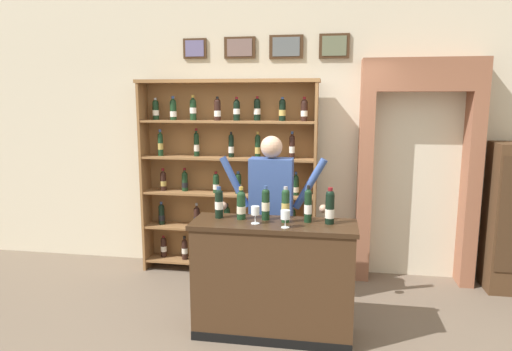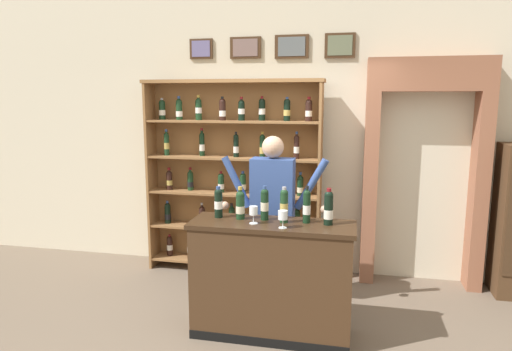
{
  "view_description": "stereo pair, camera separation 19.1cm",
  "coord_description": "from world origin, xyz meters",
  "px_view_note": "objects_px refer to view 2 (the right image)",
  "views": [
    {
      "loc": [
        0.65,
        -3.74,
        2.08
      ],
      "look_at": [
        -0.02,
        0.25,
        1.39
      ],
      "focal_mm": 31.83,
      "sensor_mm": 36.0,
      "label": 1
    },
    {
      "loc": [
        0.84,
        -3.71,
        2.08
      ],
      "look_at": [
        -0.02,
        0.25,
        1.39
      ],
      "focal_mm": 31.83,
      "sensor_mm": 36.0,
      "label": 2
    }
  ],
  "objects_px": {
    "tasting_bottle_riserva": "(240,204)",
    "tasting_bottle_vin_santo": "(307,206)",
    "wine_shelf": "(233,173)",
    "tasting_bottle_rosso": "(218,202)",
    "tasting_counter": "(272,279)",
    "tasting_bottle_bianco": "(265,204)",
    "wine_glass_left": "(283,216)",
    "shopkeeper": "(273,203)",
    "wine_glass_center": "(253,211)",
    "tasting_bottle_super_tuscan": "(284,205)",
    "tasting_bottle_brunello": "(329,208)"
  },
  "relations": [
    {
      "from": "tasting_counter",
      "to": "tasting_bottle_riserva",
      "type": "xyz_separation_m",
      "value": [
        -0.3,
        0.06,
        0.65
      ]
    },
    {
      "from": "tasting_bottle_brunello",
      "to": "tasting_bottle_riserva",
      "type": "bearing_deg",
      "value": 178.32
    },
    {
      "from": "tasting_counter",
      "to": "tasting_bottle_rosso",
      "type": "bearing_deg",
      "value": 171.58
    },
    {
      "from": "wine_shelf",
      "to": "tasting_bottle_rosso",
      "type": "bearing_deg",
      "value": -80.49
    },
    {
      "from": "wine_shelf",
      "to": "tasting_bottle_riserva",
      "type": "relative_size",
      "value": 7.89
    },
    {
      "from": "wine_glass_left",
      "to": "wine_glass_center",
      "type": "xyz_separation_m",
      "value": [
        -0.26,
        0.08,
        0.01
      ]
    },
    {
      "from": "tasting_bottle_rosso",
      "to": "tasting_bottle_vin_santo",
      "type": "distance_m",
      "value": 0.79
    },
    {
      "from": "shopkeeper",
      "to": "wine_glass_left",
      "type": "xyz_separation_m",
      "value": [
        0.21,
        -0.71,
        0.06
      ]
    },
    {
      "from": "wine_shelf",
      "to": "tasting_bottle_rosso",
      "type": "relative_size",
      "value": 8.12
    },
    {
      "from": "tasting_bottle_bianco",
      "to": "wine_glass_left",
      "type": "height_order",
      "value": "tasting_bottle_bianco"
    },
    {
      "from": "tasting_bottle_bianco",
      "to": "tasting_bottle_brunello",
      "type": "xyz_separation_m",
      "value": [
        0.55,
        -0.04,
        0.0
      ]
    },
    {
      "from": "tasting_counter",
      "to": "tasting_bottle_riserva",
      "type": "relative_size",
      "value": 4.89
    },
    {
      "from": "shopkeeper",
      "to": "tasting_bottle_riserva",
      "type": "bearing_deg",
      "value": -111.44
    },
    {
      "from": "tasting_bottle_rosso",
      "to": "wine_glass_center",
      "type": "relative_size",
      "value": 1.85
    },
    {
      "from": "tasting_bottle_rosso",
      "to": "wine_glass_left",
      "type": "relative_size",
      "value": 1.91
    },
    {
      "from": "tasting_bottle_vin_santo",
      "to": "wine_glass_left",
      "type": "relative_size",
      "value": 2.17
    },
    {
      "from": "tasting_bottle_brunello",
      "to": "wine_glass_left",
      "type": "relative_size",
      "value": 2.12
    },
    {
      "from": "tasting_bottle_riserva",
      "to": "wine_glass_left",
      "type": "distance_m",
      "value": 0.46
    },
    {
      "from": "tasting_counter",
      "to": "tasting_bottle_brunello",
      "type": "xyz_separation_m",
      "value": [
        0.47,
        0.04,
        0.66
      ]
    },
    {
      "from": "wine_shelf",
      "to": "tasting_bottle_brunello",
      "type": "xyz_separation_m",
      "value": [
        1.2,
        -1.37,
        -0.03
      ]
    },
    {
      "from": "tasting_bottle_vin_santo",
      "to": "wine_glass_left",
      "type": "height_order",
      "value": "tasting_bottle_vin_santo"
    },
    {
      "from": "wine_glass_center",
      "to": "tasting_counter",
      "type": "bearing_deg",
      "value": 22.98
    },
    {
      "from": "wine_shelf",
      "to": "tasting_bottle_brunello",
      "type": "relative_size",
      "value": 7.32
    },
    {
      "from": "tasting_bottle_rosso",
      "to": "tasting_bottle_riserva",
      "type": "xyz_separation_m",
      "value": [
        0.2,
        -0.01,
        -0.01
      ]
    },
    {
      "from": "tasting_bottle_super_tuscan",
      "to": "wine_glass_center",
      "type": "bearing_deg",
      "value": -159.66
    },
    {
      "from": "wine_shelf",
      "to": "shopkeeper",
      "type": "bearing_deg",
      "value": -53.29
    },
    {
      "from": "tasting_counter",
      "to": "tasting_bottle_bianco",
      "type": "distance_m",
      "value": 0.67
    },
    {
      "from": "tasting_bottle_brunello",
      "to": "wine_glass_left",
      "type": "xyz_separation_m",
      "value": [
        -0.36,
        -0.18,
        -0.05
      ]
    },
    {
      "from": "wine_glass_center",
      "to": "tasting_bottle_bianco",
      "type": "bearing_deg",
      "value": 64.29
    },
    {
      "from": "tasting_bottle_super_tuscan",
      "to": "wine_glass_left",
      "type": "height_order",
      "value": "tasting_bottle_super_tuscan"
    },
    {
      "from": "tasting_counter",
      "to": "tasting_bottle_vin_santo",
      "type": "relative_size",
      "value": 4.42
    },
    {
      "from": "tasting_bottle_bianco",
      "to": "tasting_bottle_super_tuscan",
      "type": "height_order",
      "value": "tasting_bottle_super_tuscan"
    },
    {
      "from": "tasting_bottle_bianco",
      "to": "tasting_bottle_super_tuscan",
      "type": "xyz_separation_m",
      "value": [
        0.18,
        -0.05,
        0.01
      ]
    },
    {
      "from": "tasting_bottle_riserva",
      "to": "tasting_bottle_brunello",
      "type": "relative_size",
      "value": 0.93
    },
    {
      "from": "tasting_bottle_riserva",
      "to": "wine_glass_left",
      "type": "relative_size",
      "value": 1.96
    },
    {
      "from": "wine_shelf",
      "to": "tasting_bottle_super_tuscan",
      "type": "bearing_deg",
      "value": -59.26
    },
    {
      "from": "tasting_bottle_riserva",
      "to": "tasting_bottle_vin_santo",
      "type": "xyz_separation_m",
      "value": [
        0.59,
        -0.0,
        0.02
      ]
    },
    {
      "from": "shopkeeper",
      "to": "tasting_bottle_super_tuscan",
      "type": "xyz_separation_m",
      "value": [
        0.2,
        -0.54,
        0.12
      ]
    },
    {
      "from": "tasting_bottle_brunello",
      "to": "shopkeeper",
      "type": "bearing_deg",
      "value": 137.25
    },
    {
      "from": "tasting_bottle_riserva",
      "to": "wine_shelf",
      "type": "bearing_deg",
      "value": 107.61
    },
    {
      "from": "tasting_bottle_rosso",
      "to": "tasting_counter",
      "type": "bearing_deg",
      "value": -8.42
    },
    {
      "from": "tasting_bottle_rosso",
      "to": "tasting_bottle_super_tuscan",
      "type": "distance_m",
      "value": 0.6
    },
    {
      "from": "tasting_bottle_super_tuscan",
      "to": "wine_glass_left",
      "type": "distance_m",
      "value": 0.18
    },
    {
      "from": "wine_shelf",
      "to": "tasting_bottle_bianco",
      "type": "relative_size",
      "value": 7.56
    },
    {
      "from": "tasting_bottle_brunello",
      "to": "wine_shelf",
      "type": "bearing_deg",
      "value": 131.2
    },
    {
      "from": "tasting_counter",
      "to": "tasting_bottle_bianco",
      "type": "relative_size",
      "value": 4.69
    },
    {
      "from": "tasting_bottle_vin_santo",
      "to": "wine_glass_center",
      "type": "bearing_deg",
      "value": -164.01
    },
    {
      "from": "tasting_bottle_bianco",
      "to": "wine_glass_left",
      "type": "distance_m",
      "value": 0.3
    },
    {
      "from": "tasting_bottle_riserva",
      "to": "tasting_bottle_super_tuscan",
      "type": "height_order",
      "value": "tasting_bottle_super_tuscan"
    },
    {
      "from": "tasting_bottle_rosso",
      "to": "tasting_bottle_super_tuscan",
      "type": "xyz_separation_m",
      "value": [
        0.6,
        -0.05,
        0.01
      ]
    }
  ]
}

